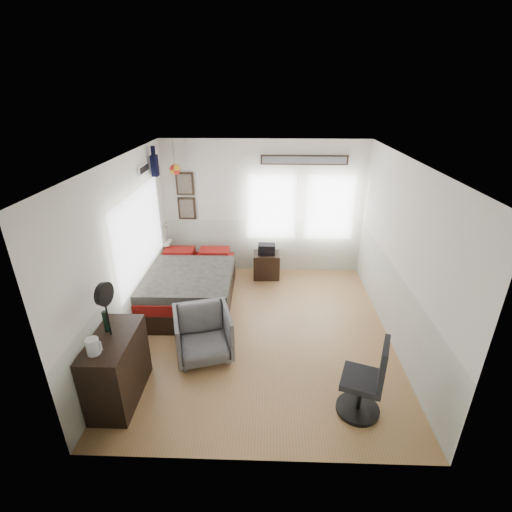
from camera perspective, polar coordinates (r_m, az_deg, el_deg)
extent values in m
cube|color=#A27644|center=(6.06, 0.84, -11.60)|extent=(4.00, 4.50, 0.01)
cube|color=silver|center=(7.48, 1.24, 7.30)|extent=(4.00, 0.02, 2.70)
cube|color=silver|center=(3.45, 0.24, -15.48)|extent=(4.00, 0.02, 2.70)
cube|color=silver|center=(5.76, -19.40, 0.41)|extent=(0.02, 4.50, 2.70)
cube|color=silver|center=(5.71, 21.44, -0.13)|extent=(0.02, 4.50, 2.70)
cube|color=white|center=(4.97, 1.04, 14.47)|extent=(4.00, 4.50, 0.02)
cube|color=beige|center=(7.75, 1.18, 1.62)|extent=(4.00, 0.01, 1.10)
cube|color=beige|center=(6.11, -18.28, -6.45)|extent=(0.01, 4.50, 1.10)
cube|color=beige|center=(6.06, 20.21, -7.01)|extent=(0.01, 4.50, 1.10)
cube|color=silver|center=(6.18, -17.48, 3.34)|extent=(0.03, 2.20, 1.35)
cube|color=silver|center=(7.43, 2.40, 7.56)|extent=(0.95, 0.03, 1.30)
cube|color=silver|center=(7.53, 11.26, 7.34)|extent=(0.95, 0.03, 1.30)
cube|color=#3C2918|center=(7.62, -10.60, 7.21)|extent=(0.35, 0.03, 0.45)
cube|color=#3C2918|center=(7.49, -10.90, 10.86)|extent=(0.35, 0.03, 0.45)
cube|color=#7F7259|center=(7.60, -10.62, 7.17)|extent=(0.27, 0.01, 0.37)
cube|color=#7F7259|center=(7.47, -10.92, 10.83)|extent=(0.27, 0.01, 0.37)
cube|color=#3C2918|center=(7.25, 7.44, 14.44)|extent=(1.65, 0.03, 0.18)
cube|color=gray|center=(7.23, 7.45, 14.42)|extent=(1.58, 0.01, 0.13)
cube|color=white|center=(6.49, -16.89, 12.71)|extent=(0.02, 0.48, 0.14)
sphere|color=red|center=(7.19, -12.35, 12.87)|extent=(0.20, 0.20, 0.20)
cube|color=black|center=(6.85, -9.99, -5.61)|extent=(1.49, 2.11, 0.33)
cube|color=#920B0A|center=(6.73, -10.15, -3.69)|extent=(1.45, 2.07, 0.19)
cube|color=#57534B|center=(6.45, -10.65, -3.34)|extent=(1.54, 1.56, 0.15)
cube|color=#920B0A|center=(7.46, -11.60, 0.56)|extent=(0.58, 0.36, 0.15)
cube|color=#920B0A|center=(7.34, -6.35, 0.49)|extent=(0.58, 0.36, 0.15)
cube|color=black|center=(5.02, -20.59, -15.80)|extent=(0.48, 1.00, 0.90)
imported|color=#505056|center=(5.45, -8.15, -11.80)|extent=(0.96, 0.98, 0.72)
cube|color=black|center=(7.55, 1.61, -1.42)|extent=(0.53, 0.43, 0.52)
cylinder|color=black|center=(5.00, 15.34, -21.71)|extent=(0.52, 0.52, 0.05)
cylinder|color=black|center=(4.85, 15.65, -19.87)|extent=(0.06, 0.06, 0.40)
cube|color=#262628|center=(4.69, 15.98, -17.85)|extent=(0.59, 0.59, 0.08)
cube|color=#262628|center=(4.50, 19.03, -15.42)|extent=(0.20, 0.41, 0.52)
cylinder|color=silver|center=(4.52, -23.81, -12.62)|extent=(0.14, 0.14, 0.19)
cube|color=silver|center=(4.48, -22.81, -12.64)|extent=(0.02, 0.02, 0.11)
cylinder|color=black|center=(4.81, -22.08, -9.30)|extent=(0.07, 0.07, 0.27)
cylinder|color=black|center=(4.66, -21.89, -8.46)|extent=(0.02, 0.02, 0.53)
cylinder|color=black|center=(4.52, -22.45, -5.42)|extent=(0.10, 0.27, 0.27)
cylinder|color=black|center=(4.51, -22.04, -5.44)|extent=(0.07, 0.28, 0.28)
cube|color=black|center=(7.40, 1.65, 1.10)|extent=(0.34, 0.22, 0.20)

